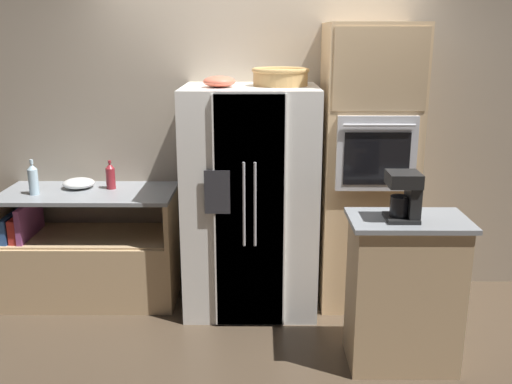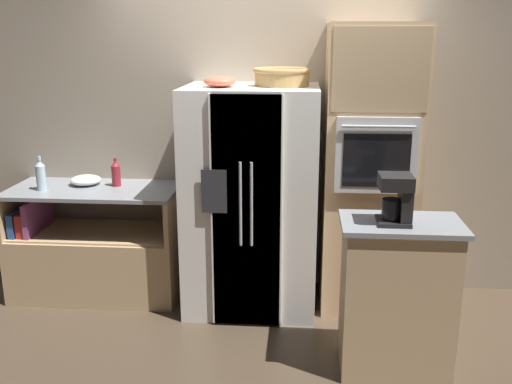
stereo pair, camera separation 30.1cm
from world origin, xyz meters
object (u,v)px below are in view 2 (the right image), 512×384
(fruit_bowl, at_px, (220,81))
(bottle_short, at_px, (116,173))
(wall_oven, at_px, (370,170))
(wicker_basket, at_px, (282,76))
(bottle_tall, at_px, (41,175))
(mixing_bowl, at_px, (86,180))
(coffee_maker, at_px, (398,197))
(refrigerator, at_px, (251,200))

(fruit_bowl, distance_m, bottle_short, 1.18)
(wall_oven, height_order, fruit_bowl, wall_oven)
(wall_oven, relative_size, wicker_basket, 5.12)
(bottle_tall, height_order, mixing_bowl, bottle_tall)
(fruit_bowl, height_order, mixing_bowl, fruit_bowl)
(bottle_tall, xyz_separation_m, mixing_bowl, (0.28, 0.19, -0.08))
(bottle_tall, xyz_separation_m, coffee_maker, (2.58, -0.89, 0.13))
(wicker_basket, xyz_separation_m, bottle_short, (-1.32, 0.12, -0.78))
(mixing_bowl, bearing_deg, refrigerator, -7.83)
(wicker_basket, xyz_separation_m, mixing_bowl, (-1.58, 0.14, -0.84))
(refrigerator, height_order, mixing_bowl, refrigerator)
(bottle_tall, distance_m, coffee_maker, 2.73)
(refrigerator, height_order, coffee_maker, refrigerator)
(mixing_bowl, xyz_separation_m, coffee_maker, (2.30, -1.08, 0.21))
(bottle_short, height_order, coffee_maker, coffee_maker)
(wall_oven, bearing_deg, refrigerator, -174.54)
(refrigerator, relative_size, coffee_maker, 5.78)
(bottle_tall, bearing_deg, fruit_bowl, -3.27)
(bottle_short, bearing_deg, fruit_bowl, -15.91)
(bottle_tall, bearing_deg, wall_oven, 1.95)
(wall_oven, height_order, mixing_bowl, wall_oven)
(wicker_basket, bearing_deg, fruit_bowl, -163.28)
(refrigerator, xyz_separation_m, fruit_bowl, (-0.22, -0.08, 0.89))
(bottle_tall, xyz_separation_m, bottle_short, (0.54, 0.17, -0.02))
(fruit_bowl, bearing_deg, wall_oven, 8.64)
(bottle_short, xyz_separation_m, mixing_bowl, (-0.26, 0.02, -0.06))
(bottle_short, bearing_deg, mixing_bowl, 176.06)
(fruit_bowl, relative_size, bottle_tall, 0.85)
(bottle_tall, distance_m, bottle_short, 0.57)
(fruit_bowl, relative_size, mixing_bowl, 0.93)
(fruit_bowl, relative_size, coffee_maker, 0.78)
(bottle_short, xyz_separation_m, coffee_maker, (2.04, -1.06, 0.15))
(fruit_bowl, height_order, coffee_maker, fruit_bowl)
(refrigerator, bearing_deg, bottle_short, 171.26)
(refrigerator, distance_m, wicker_basket, 0.95)
(wicker_basket, bearing_deg, bottle_short, 174.76)
(wicker_basket, bearing_deg, bottle_tall, -178.48)
(refrigerator, relative_size, mixing_bowl, 6.92)
(refrigerator, bearing_deg, wicker_basket, 12.37)
(wall_oven, bearing_deg, bottle_short, 177.57)
(wall_oven, distance_m, mixing_bowl, 2.25)
(fruit_bowl, xyz_separation_m, bottle_short, (-0.88, 0.25, -0.75))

